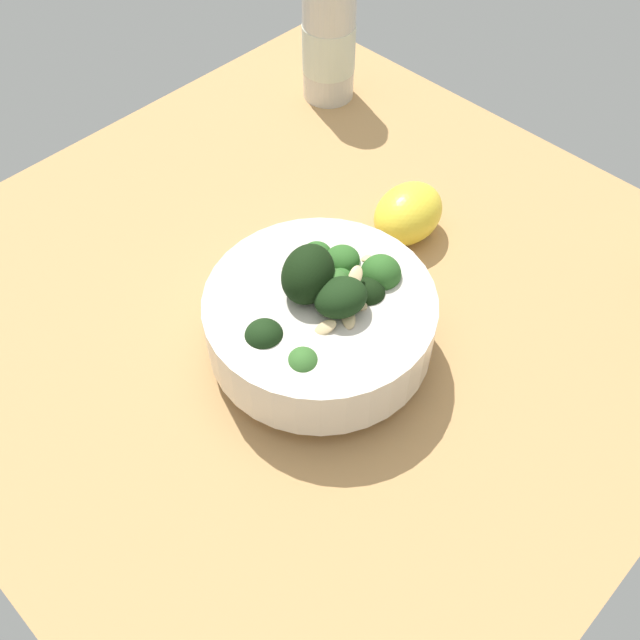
{
  "coord_description": "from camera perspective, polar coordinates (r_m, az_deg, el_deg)",
  "views": [
    {
      "loc": [
        29.88,
        -29.25,
        48.08
      ],
      "look_at": [
        5.05,
        -3.99,
        4.0
      ],
      "focal_mm": 40.85,
      "sensor_mm": 36.0,
      "label": 1
    }
  ],
  "objects": [
    {
      "name": "ground_plane",
      "position": [
        0.65,
        -0.71,
        1.31
      ],
      "size": [
        64.92,
        64.92,
        3.15
      ],
      "primitive_type": "cube",
      "color": "tan"
    },
    {
      "name": "bowl_of_broccoli",
      "position": [
        0.56,
        0.08,
        0.27
      ],
      "size": [
        17.87,
        17.87,
        10.72
      ],
      "color": "silver",
      "rests_on": "ground_plane"
    },
    {
      "name": "lemon_wedge",
      "position": [
        0.67,
        6.92,
        8.28
      ],
      "size": [
        5.87,
        7.45,
        5.18
      ],
      "primitive_type": "ellipsoid",
      "rotation": [
        0.0,
        0.0,
        4.76
      ],
      "color": "yellow",
      "rests_on": "ground_plane"
    },
    {
      "name": "bottle_short",
      "position": [
        0.82,
        0.7,
        21.22
      ],
      "size": [
        5.73,
        5.73,
        14.93
      ],
      "color": "beige",
      "rests_on": "ground_plane"
    }
  ]
}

